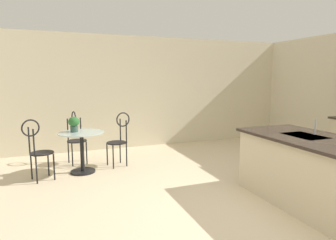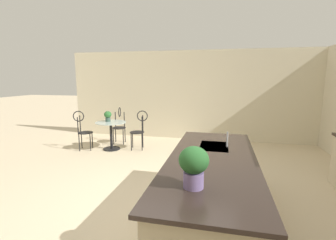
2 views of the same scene
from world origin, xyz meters
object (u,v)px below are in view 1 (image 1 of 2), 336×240
object	(u,v)px
chair_near_window	(38,147)
chair_toward_desk	(76,135)
bistro_table	(82,148)
potted_plant_on_table	(74,123)
chair_by_island	(119,137)

from	to	relation	value
chair_near_window	chair_toward_desk	xyz separation A→B (m)	(-0.85, 0.65, 0.00)
bistro_table	chair_toward_desk	distance (m)	0.69
chair_near_window	chair_toward_desk	distance (m)	1.07
potted_plant_on_table	chair_by_island	bearing A→B (deg)	97.80
chair_near_window	potted_plant_on_table	world-z (taller)	chair_near_window
chair_toward_desk	potted_plant_on_table	size ratio (longest dim) A/B	3.78
chair_by_island	chair_near_window	bearing A→B (deg)	-75.34
bistro_table	chair_near_window	xyz separation A→B (m)	(0.18, -0.71, 0.13)
bistro_table	potted_plant_on_table	xyz separation A→B (m)	(-0.08, -0.11, 0.45)
chair_by_island	potted_plant_on_table	bearing A→B (deg)	-82.20
bistro_table	chair_near_window	distance (m)	0.75
chair_toward_desk	potted_plant_on_table	xyz separation A→B (m)	(0.59, -0.06, 0.32)
chair_by_island	potted_plant_on_table	world-z (taller)	chair_by_island
chair_near_window	chair_by_island	world-z (taller)	same
chair_toward_desk	chair_by_island	bearing A→B (deg)	58.33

